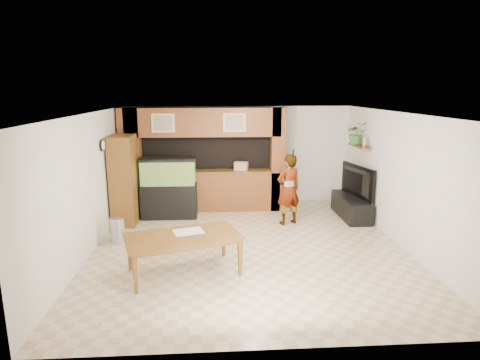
{
  "coord_description": "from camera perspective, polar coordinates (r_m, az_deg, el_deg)",
  "views": [
    {
      "loc": [
        -0.64,
        -7.43,
        3.03
      ],
      "look_at": [
        -0.12,
        0.6,
        1.21
      ],
      "focal_mm": 30.0,
      "sensor_mm": 36.0,
      "label": 1
    }
  ],
  "objects": [
    {
      "name": "television",
      "position": [
        9.94,
        15.74,
        -0.18
      ],
      "size": [
        0.46,
        1.34,
        0.77
      ],
      "primitive_type": "imported",
      "rotation": [
        0.0,
        0.0,
        1.79
      ],
      "color": "black",
      "rests_on": "tv_stand"
    },
    {
      "name": "trash_can",
      "position": [
        8.48,
        -17.01,
        -6.86
      ],
      "size": [
        0.29,
        0.29,
        0.53
      ],
      "primitive_type": "cylinder",
      "color": "#B2B2B7",
      "rests_on": "floor"
    },
    {
      "name": "tv_stand",
      "position": [
        10.1,
        15.52,
        -3.7
      ],
      "size": [
        0.55,
        1.51,
        0.5
      ],
      "primitive_type": "cube",
      "color": "black",
      "rests_on": "floor"
    },
    {
      "name": "wall_back",
      "position": [
        10.84,
        -0.26,
        3.57
      ],
      "size": [
        6.0,
        0.0,
        6.0
      ],
      "primitive_type": "plane",
      "rotation": [
        1.57,
        0.0,
        0.0
      ],
      "color": "silver",
      "rests_on": "floor"
    },
    {
      "name": "pantry_cabinet",
      "position": [
        9.46,
        -16.17,
        -0.04
      ],
      "size": [
        0.51,
        0.83,
        2.03
      ],
      "primitive_type": "cube",
      "color": "brown",
      "rests_on": "floor"
    },
    {
      "name": "wall_right",
      "position": [
        8.45,
        21.91,
        0.01
      ],
      "size": [
        0.0,
        6.5,
        6.5
      ],
      "primitive_type": "plane",
      "rotation": [
        1.57,
        0.0,
        -1.57
      ],
      "color": "silver",
      "rests_on": "floor"
    },
    {
      "name": "counter_box",
      "position": [
        10.08,
        0.16,
        1.99
      ],
      "size": [
        0.37,
        0.3,
        0.21
      ],
      "primitive_type": "cube",
      "rotation": [
        0.0,
        0.0,
        -0.31
      ],
      "color": "tan",
      "rests_on": "partition"
    },
    {
      "name": "ceiling",
      "position": [
        7.47,
        1.26,
        9.45
      ],
      "size": [
        6.5,
        6.5,
        0.0
      ],
      "primitive_type": "plane",
      "color": "white",
      "rests_on": "wall_back"
    },
    {
      "name": "newspaper_a",
      "position": [
        6.95,
        -7.35,
        -7.27
      ],
      "size": [
        0.57,
        0.48,
        0.01
      ],
      "primitive_type": "cube",
      "rotation": [
        0.0,
        0.0,
        0.3
      ],
      "color": "silver",
      "rests_on": "dining_table"
    },
    {
      "name": "potted_plant",
      "position": [
        10.21,
        16.26,
        6.42
      ],
      "size": [
        0.56,
        0.51,
        0.55
      ],
      "primitive_type": "imported",
      "rotation": [
        0.0,
        0.0,
        -0.18
      ],
      "color": "#35702D",
      "rests_on": "wall_shelf"
    },
    {
      "name": "partition",
      "position": [
        10.22,
        -5.38,
        3.02
      ],
      "size": [
        4.2,
        0.99,
        2.6
      ],
      "color": "brown",
      "rests_on": "floor"
    },
    {
      "name": "wall_left",
      "position": [
        7.99,
        -20.78,
        -0.61
      ],
      "size": [
        0.0,
        6.5,
        6.5
      ],
      "primitive_type": "plane",
      "rotation": [
        1.57,
        0.0,
        1.57
      ],
      "color": "silver",
      "rests_on": "floor"
    },
    {
      "name": "person",
      "position": [
        9.16,
        6.91,
        -1.35
      ],
      "size": [
        0.7,
        0.59,
        1.62
      ],
      "primitive_type": "imported",
      "rotation": [
        0.0,
        0.0,
        3.54
      ],
      "color": "#9F7F57",
      "rests_on": "floor"
    },
    {
      "name": "floor",
      "position": [
        8.05,
        1.16,
        -9.36
      ],
      "size": [
        6.5,
        6.5,
        0.0
      ],
      "primitive_type": "plane",
      "color": "#C8B48B",
      "rests_on": "ground"
    },
    {
      "name": "wall_shelf",
      "position": [
        10.1,
        16.62,
        4.66
      ],
      "size": [
        0.25,
        0.9,
        0.04
      ],
      "primitive_type": "cube",
      "color": "brown",
      "rests_on": "wall_right"
    },
    {
      "name": "aquarium",
      "position": [
        9.72,
        -10.08,
        -1.23
      ],
      "size": [
        1.32,
        0.49,
        1.46
      ],
      "rotation": [
        0.0,
        0.0,
        -0.01
      ],
      "color": "black",
      "rests_on": "floor"
    },
    {
      "name": "microphone",
      "position": [
        8.85,
        7.57,
        3.82
      ],
      "size": [
        0.04,
        0.1,
        0.16
      ],
      "primitive_type": "cylinder",
      "rotation": [
        0.44,
        0.0,
        0.0
      ],
      "color": "black",
      "rests_on": "person"
    },
    {
      "name": "photo_frame",
      "position": [
        9.83,
        17.2,
        5.18
      ],
      "size": [
        0.06,
        0.17,
        0.22
      ],
      "primitive_type": "cube",
      "rotation": [
        0.0,
        0.0,
        -0.19
      ],
      "color": "tan",
      "rests_on": "wall_shelf"
    },
    {
      "name": "dining_table",
      "position": [
        6.86,
        -7.91,
        -10.57
      ],
      "size": [
        2.1,
        1.55,
        0.66
      ],
      "primitive_type": "imported",
      "rotation": [
        0.0,
        0.0,
        0.3
      ],
      "color": "brown",
      "rests_on": "floor"
    },
    {
      "name": "wall_clock",
      "position": [
        8.82,
        -19.01,
        4.7
      ],
      "size": [
        0.05,
        0.25,
        0.25
      ],
      "color": "black",
      "rests_on": "wall_left"
    }
  ]
}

